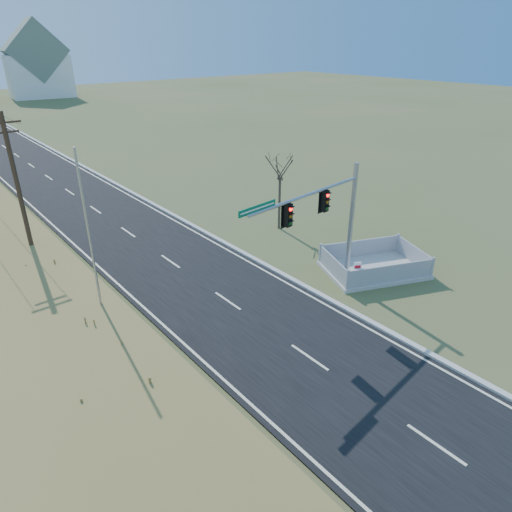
{
  "coord_description": "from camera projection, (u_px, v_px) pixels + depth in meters",
  "views": [
    {
      "loc": [
        -11.75,
        -12.8,
        12.49
      ],
      "look_at": [
        0.18,
        1.88,
        3.4
      ],
      "focal_mm": 32.0,
      "sensor_mm": 36.0,
      "label": 1
    }
  ],
  "objects": [
    {
      "name": "ground",
      "position": [
        279.0,
        337.0,
        21.04
      ],
      "size": [
        260.0,
        260.0,
        0.0
      ],
      "primitive_type": "plane",
      "color": "#455529",
      "rests_on": "ground"
    },
    {
      "name": "road",
      "position": [
        8.0,
        150.0,
        56.0
      ],
      "size": [
        8.0,
        180.0,
        0.06
      ],
      "primitive_type": "cube",
      "color": "black",
      "rests_on": "ground"
    },
    {
      "name": "curb",
      "position": [
        43.0,
        145.0,
        58.33
      ],
      "size": [
        0.3,
        180.0,
        0.18
      ],
      "primitive_type": "cube",
      "color": "#B2AFA8",
      "rests_on": "ground"
    },
    {
      "name": "utility_pole_near",
      "position": [
        19.0,
        190.0,
        25.81
      ],
      "size": [
        1.8,
        0.26,
        9.0
      ],
      "color": "#422D1E",
      "rests_on": "ground"
    },
    {
      "name": "condo_ne",
      "position": [
        38.0,
        65.0,
        102.18
      ],
      "size": [
        14.12,
        10.51,
        16.52
      ],
      "rotation": [
        0.0,
        0.0,
        -0.1
      ],
      "color": "white",
      "rests_on": "ground"
    },
    {
      "name": "traffic_signal_mast",
      "position": [
        331.0,
        220.0,
        22.84
      ],
      "size": [
        8.49,
        1.25,
        6.79
      ],
      "rotation": [
        0.0,
        0.0,
        0.11
      ],
      "color": "#9EA0A5",
      "rests_on": "ground"
    },
    {
      "name": "fence_enclosure",
      "position": [
        373.0,
        267.0,
        26.83
      ],
      "size": [
        6.64,
        5.68,
        1.27
      ],
      "rotation": [
        0.0,
        0.0,
        -0.39
      ],
      "color": "#B7B5AD",
      "rests_on": "ground"
    },
    {
      "name": "open_sign",
      "position": [
        357.0,
        266.0,
        26.86
      ],
      "size": [
        0.42,
        0.28,
        0.57
      ],
      "rotation": [
        0.0,
        0.0,
        -0.54
      ],
      "color": "white",
      "rests_on": "ground"
    },
    {
      "name": "flagpole",
      "position": [
        94.0,
        263.0,
        20.33
      ],
      "size": [
        0.39,
        0.39,
        8.56
      ],
      "color": "#B7B5AD",
      "rests_on": "ground"
    },
    {
      "name": "bare_tree",
      "position": [
        280.0,
        166.0,
        31.05
      ],
      "size": [
        2.16,
        2.16,
        5.72
      ],
      "color": "#4C3F33",
      "rests_on": "ground"
    }
  ]
}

